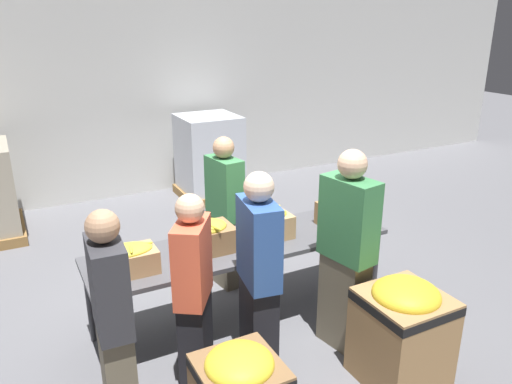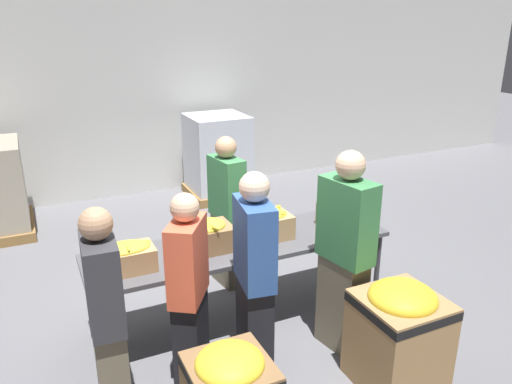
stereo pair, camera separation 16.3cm
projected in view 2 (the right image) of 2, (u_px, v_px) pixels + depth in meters
ground_plane at (241, 319)px, 4.75m from camera, size 30.00×30.00×0.00m
wall_back at (133, 67)px, 7.54m from camera, size 16.00×0.08×4.00m
sorting_table at (241, 248)px, 4.50m from camera, size 2.74×0.76×0.80m
banana_box_0 at (125, 257)px, 3.95m from camera, size 0.47×0.29×0.25m
banana_box_1 at (205, 235)px, 4.29m from camera, size 0.46×0.36×0.29m
banana_box_2 at (270, 223)px, 4.55m from camera, size 0.38×0.30×0.29m
banana_box_3 at (346, 211)px, 4.79m from camera, size 0.47×0.33×0.30m
volunteer_0 at (254, 278)px, 3.81m from camera, size 0.29×0.48×1.68m
volunteer_1 at (189, 293)px, 3.71m from camera, size 0.41×0.47×1.57m
volunteer_2 at (227, 213)px, 5.15m from camera, size 0.27×0.46×1.61m
volunteer_3 at (107, 320)px, 3.34m from camera, size 0.24×0.44×1.61m
volunteer_4 at (345, 255)px, 4.09m from camera, size 0.32×0.51×1.76m
donation_bin_1 at (399, 332)px, 3.79m from camera, size 0.61×0.61×0.86m
pallet_stack_1 at (218, 157)px, 7.84m from camera, size 0.95×0.95×1.30m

